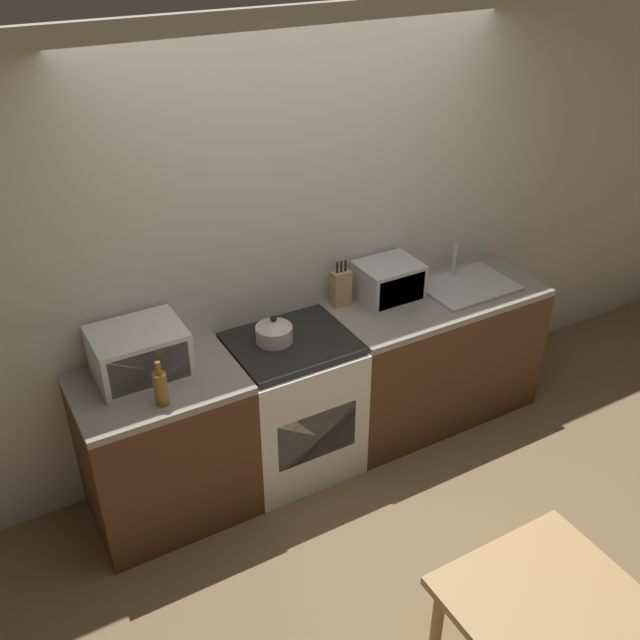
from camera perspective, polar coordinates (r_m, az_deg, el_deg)
The scene contains 12 objects.
ground_plane at distance 4.22m, azimuth 6.11°, elevation -15.94°, with size 16.00×16.00×0.00m, color brown.
wall_back at distance 4.20m, azimuth -1.48°, elevation 6.08°, with size 10.00×0.06×2.60m.
counter_left_run at distance 4.07m, azimuth -12.21°, elevation -9.95°, with size 0.87×0.62×0.90m.
counter_right_run at distance 4.76m, azimuth 8.99°, elevation -2.82°, with size 1.39×0.62×0.90m.
stove_range at distance 4.28m, azimuth -2.23°, elevation -6.78°, with size 0.70×0.62×0.90m.
kettle at distance 3.99m, azimuth -3.70°, elevation -0.86°, with size 0.21×0.21×0.17m.
microwave at distance 3.80m, azimuth -14.25°, elevation -2.55°, with size 0.47×0.36×0.27m.
bottle at distance 3.58m, azimuth -12.62°, elevation -5.31°, with size 0.07×0.07×0.25m.
knife_block at distance 4.31m, azimuth 1.69°, elevation 2.58°, with size 0.12×0.07×0.30m.
toaster_oven at distance 4.40m, azimuth 5.49°, elevation 3.10°, with size 0.37×0.30×0.24m.
sink_basin at distance 4.66m, azimuth 11.68°, elevation 2.76°, with size 0.58×0.43×0.24m.
dining_table at distance 3.14m, azimuth 17.70°, elevation -22.12°, with size 0.72×0.69×0.76m.
Camera 1 is at (-1.78, -2.26, 3.08)m, focal length 40.00 mm.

